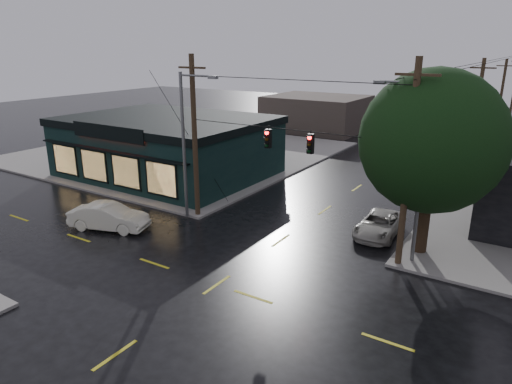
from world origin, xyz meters
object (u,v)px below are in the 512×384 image
Objects in this scene: corner_tree at (432,142)px; sedan_cream at (109,217)px; suv_silver at (379,225)px; utility_pole_nw at (198,216)px; utility_pole_ne at (398,265)px.

corner_tree reaches higher than sedan_cream.
sedan_cream is at bearing -152.03° from suv_silver.
corner_tree is 2.00× the size of sedan_cream.
corner_tree reaches higher than utility_pole_nw.
sedan_cream is (-16.08, -4.58, 0.78)m from utility_pole_ne.
corner_tree is 2.06× the size of suv_silver.
utility_pole_ne is 2.13× the size of sedan_cream.
corner_tree is 6.14m from suv_silver.
sedan_cream is at bearing -123.89° from utility_pole_nw.
corner_tree is at bearing 75.03° from utility_pole_ne.
utility_pole_nw is 11.44m from suv_silver.
utility_pole_nw reaches higher than suv_silver.
suv_silver is at bearing 16.93° from utility_pole_nw.
corner_tree is at bearing -87.32° from sedan_cream.
utility_pole_nw is 5.58m from sedan_cream.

